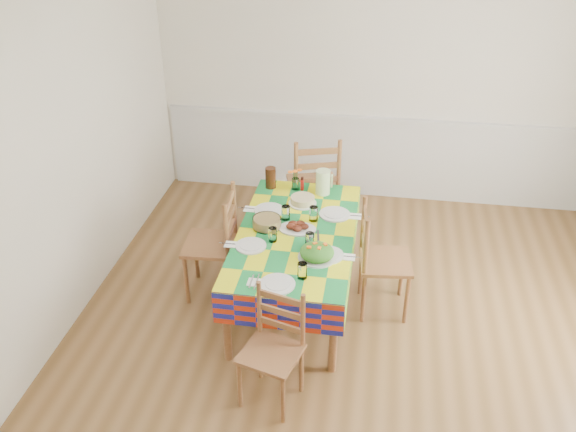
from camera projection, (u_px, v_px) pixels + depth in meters
The scene contains 22 objects.
room at pixel (364, 193), 4.00m from camera, with size 4.58×5.08×2.78m.
wainscot at pixel (371, 155), 6.55m from camera, with size 4.41×0.06×0.92m.
dining_table at pixel (296, 240), 4.90m from camera, with size 0.93×1.72×0.67m.
setting_near_head at pixel (286, 279), 4.27m from camera, with size 0.41×0.27×0.12m.
setting_left_near at pixel (258, 242), 4.69m from camera, with size 0.44×0.26×0.12m.
setting_left_far at pixel (274, 211), 5.09m from camera, with size 0.47×0.28×0.12m.
setting_right_near at pixel (322, 249), 4.60m from camera, with size 0.45×0.26×0.12m.
setting_right_far at pixel (328, 214), 5.05m from camera, with size 0.49×0.28×0.13m.
meat_platter at pixel (297, 227), 4.88m from camera, with size 0.30×0.22×0.06m.
salad_platter at pixel (317, 253), 4.52m from camera, with size 0.29×0.29×0.12m.
pasta_bowl at pixel (267, 223), 4.90m from camera, with size 0.23×0.23×0.08m.
cake at pixel (303, 201), 5.24m from camera, with size 0.24×0.24×0.07m.
serving_utensils at pixel (315, 241), 4.74m from camera, with size 0.14×0.31×0.01m.
flower_vase at pixel (295, 181), 5.44m from camera, with size 0.13×0.10×0.20m.
hot_sauce at pixel (302, 184), 5.44m from camera, with size 0.03×0.03×0.13m, color red.
green_pitcher at pixel (323, 182), 5.36m from camera, with size 0.13×0.13×0.22m, color #CFEEA8.
tea_pitcher at pixel (271, 178), 5.47m from camera, with size 0.10×0.10×0.19m, color black.
name_card at pixel (281, 297), 4.13m from camera, with size 0.06×0.02×0.01m, color silver.
chair_near at pixel (273, 350), 4.07m from camera, with size 0.46×0.44×0.85m.
chair_far at pixel (314, 186), 5.85m from camera, with size 0.58×0.56×1.06m.
chair_left at pixel (215, 244), 5.05m from camera, with size 0.44×0.46×0.98m.
chair_right at pixel (380, 261), 4.86m from camera, with size 0.45×0.46×0.96m.
Camera 1 is at (0.07, -3.55, 3.26)m, focal length 38.00 mm.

